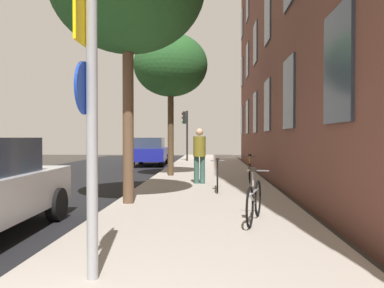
% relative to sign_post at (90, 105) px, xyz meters
% --- Properties ---
extents(ground_plane, '(41.80, 41.80, 0.00)m').
position_rel_sign_post_xyz_m(ground_plane, '(-2.39, 11.50, -1.97)').
color(ground_plane, '#332D28').
extents(road_asphalt, '(7.00, 38.00, 0.01)m').
position_rel_sign_post_xyz_m(road_asphalt, '(-4.49, 11.50, -1.97)').
color(road_asphalt, black).
rests_on(road_asphalt, ground).
extents(sidewalk, '(4.20, 38.00, 0.12)m').
position_rel_sign_post_xyz_m(sidewalk, '(1.11, 11.50, -1.91)').
color(sidewalk, '#9E9389').
rests_on(sidewalk, ground).
extents(sign_post, '(0.16, 0.60, 3.20)m').
position_rel_sign_post_xyz_m(sign_post, '(0.00, 0.00, 0.00)').
color(sign_post, gray).
rests_on(sign_post, sidewalk).
extents(traffic_light, '(0.43, 0.24, 3.27)m').
position_rel_sign_post_xyz_m(traffic_light, '(-0.40, 21.23, 0.39)').
color(traffic_light, black).
rests_on(traffic_light, sidewalk).
extents(tree_far, '(2.95, 2.95, 5.66)m').
position_rel_sign_post_xyz_m(tree_far, '(-0.34, 11.41, 2.53)').
color(tree_far, '#4C3823').
rests_on(tree_far, sidewalk).
extents(bicycle_0, '(0.56, 1.66, 0.99)m').
position_rel_sign_post_xyz_m(bicycle_0, '(2.06, 2.91, -1.47)').
color(bicycle_0, black).
rests_on(bicycle_0, sidewalk).
extents(bicycle_1, '(0.42, 1.68, 0.93)m').
position_rel_sign_post_xyz_m(bicycle_1, '(1.46, 7.06, -1.49)').
color(bicycle_1, black).
rests_on(bicycle_1, sidewalk).
extents(bicycle_2, '(0.42, 1.69, 0.94)m').
position_rel_sign_post_xyz_m(bicycle_2, '(2.61, 9.45, -1.49)').
color(bicycle_2, black).
rests_on(bicycle_2, sidewalk).
extents(pedestrian_0, '(0.58, 0.58, 1.82)m').
position_rel_sign_post_xyz_m(pedestrian_0, '(0.90, 8.71, -0.82)').
color(pedestrian_0, '#33594C').
rests_on(pedestrian_0, sidewalk).
extents(car_1, '(2.03, 4.36, 1.62)m').
position_rel_sign_post_xyz_m(car_1, '(-2.27, 18.49, -1.13)').
color(car_1, navy).
rests_on(car_1, road_asphalt).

